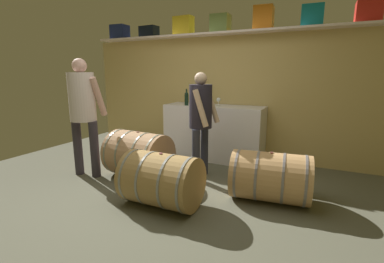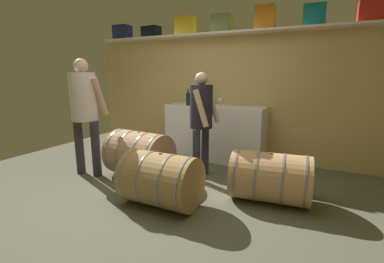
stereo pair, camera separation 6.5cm
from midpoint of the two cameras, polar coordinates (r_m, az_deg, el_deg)
ground_plane at (r=3.86m, az=-3.06°, el=-10.82°), size 6.52×7.46×0.02m
back_wall_panel at (r=5.04m, az=5.62°, el=7.05°), size 5.32×0.10×2.12m
high_shelf_board at (r=4.92m, az=5.25°, el=19.47°), size 4.90×0.40×0.03m
toolcase_navy at (r=6.01m, az=-15.02°, el=19.23°), size 0.32×0.28×0.27m
toolcase_black at (r=5.59m, az=-9.24°, el=19.70°), size 0.35×0.23×0.20m
toolcase_yellow at (r=5.22m, az=-2.17°, el=21.02°), size 0.36×0.22×0.32m
toolcase_olive at (r=4.94m, az=5.52°, el=21.32°), size 0.30×0.27×0.29m
toolcase_orange at (r=4.74m, az=14.20°, el=21.79°), size 0.31×0.30×0.35m
toolcase_teal at (r=4.64m, az=23.28°, el=21.16°), size 0.31×0.21×0.31m
toolcase_red at (r=4.65m, az=32.36°, el=20.16°), size 0.31×0.30×0.28m
work_cabinet at (r=4.82m, az=4.12°, el=-0.20°), size 1.71×0.54×0.95m
wine_bottle_clear at (r=4.83m, az=2.90°, el=7.12°), size 0.07×0.07×0.30m
wine_bottle_dark at (r=4.74m, az=-1.53°, el=6.90°), size 0.07×0.07×0.28m
wine_bottle_green at (r=4.84m, az=1.49°, el=7.05°), size 0.07×0.07×0.28m
wine_glass at (r=4.65m, az=5.11°, el=6.50°), size 0.07×0.07×0.14m
wine_barrel_near at (r=4.07m, az=-11.41°, el=-4.70°), size 0.91×0.73×0.68m
wine_barrel_far at (r=3.39m, az=15.37°, el=-9.03°), size 0.95×0.67×0.60m
wine_barrel_flank at (r=3.18m, az=-6.91°, el=-9.87°), size 0.85×0.62×0.62m
winemaker_pouring at (r=3.86m, az=1.39°, el=3.56°), size 0.38×0.45×1.50m
visitor_tasting at (r=4.21m, az=-22.07°, el=4.97°), size 0.52×0.45×1.69m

